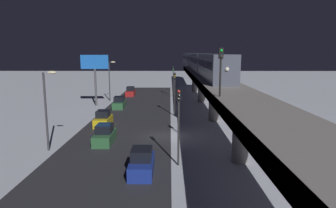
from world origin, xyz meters
name	(u,v)px	position (x,y,z in m)	size (l,w,h in m)	color
ground_plane	(161,136)	(0.00, 0.00, 0.00)	(240.00, 240.00, 0.00)	silver
avenue_asphalt	(122,136)	(4.37, 0.00, 0.00)	(11.00, 94.63, 0.01)	#28282D
elevated_railway	(224,93)	(-6.95, 0.00, 4.94)	(5.00, 94.63, 5.70)	gray
subway_train	(196,61)	(-7.05, -36.12, 7.48)	(2.94, 74.07, 3.40)	#4C5160
rail_signal	(221,64)	(-5.17, 7.91, 8.42)	(0.36, 0.41, 4.00)	black
sedan_blue_2	(142,163)	(1.17, 10.34, 0.80)	(1.80, 4.16, 1.97)	navy
sedan_green	(105,135)	(5.77, 2.50, 0.80)	(1.80, 4.17, 1.97)	#2D6038
sedan_green_2	(119,103)	(7.57, -17.36, 0.80)	(1.80, 4.17, 1.97)	#2D6038
sedan_red	(131,92)	(7.57, -32.09, 0.80)	(1.80, 4.12, 1.97)	#A51E1E
sedan_yellow	(103,119)	(7.57, -5.02, 0.80)	(1.80, 4.03, 1.97)	gold
traffic_light_near	(179,116)	(-1.73, 8.75, 4.20)	(0.32, 0.44, 6.40)	#2D2D2D
traffic_light_mid	(175,88)	(-1.73, -11.13, 4.20)	(0.32, 0.44, 6.40)	#2D2D2D
traffic_light_far	(173,77)	(-1.73, -31.01, 4.20)	(0.32, 0.44, 6.40)	#2D2D2D
commercial_billboard	(95,67)	(12.02, -19.50, 6.83)	(4.80, 0.36, 8.90)	#4C4C51
street_lamp_near	(48,101)	(10.45, 5.00, 4.81)	(1.35, 0.44, 7.65)	#38383D
street_lamp_far	(110,76)	(10.45, -25.00, 4.81)	(1.35, 0.44, 7.65)	#38383D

